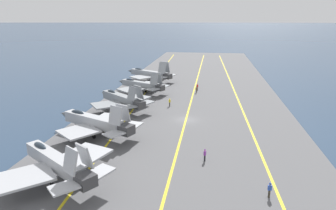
% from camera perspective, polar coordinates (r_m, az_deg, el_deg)
% --- Properties ---
extents(ground_plane, '(2000.00, 2000.00, 0.00)m').
position_cam_1_polar(ground_plane, '(58.12, 3.43, -3.16)').
color(ground_plane, navy).
extents(carrier_deck, '(224.98, 42.31, 0.40)m').
position_cam_1_polar(carrier_deck, '(58.05, 3.43, -2.97)').
color(carrier_deck, '#565659').
rests_on(carrier_deck, ground).
extents(deck_stripe_foul_line, '(202.36, 7.70, 0.01)m').
position_cam_1_polar(deck_stripe_foul_line, '(58.22, 14.94, -3.25)').
color(deck_stripe_foul_line, yellow).
rests_on(deck_stripe_foul_line, carrier_deck).
extents(deck_stripe_centerline, '(202.48, 0.36, 0.01)m').
position_cam_1_polar(deck_stripe_centerline, '(57.98, 3.44, -2.78)').
color(deck_stripe_centerline, yellow).
rests_on(deck_stripe_centerline, carrier_deck).
extents(deck_stripe_edge_line, '(202.34, 8.30, 0.01)m').
position_cam_1_polar(deck_stripe_edge_line, '(60.04, -7.70, -2.22)').
color(deck_stripe_edge_line, yellow).
rests_on(deck_stripe_edge_line, carrier_deck).
extents(parked_jet_nearest, '(13.64, 14.81, 6.12)m').
position_cam_1_polar(parked_jet_nearest, '(38.50, -20.59, -10.09)').
color(parked_jet_nearest, '#A8AAAF').
rests_on(parked_jet_nearest, carrier_deck).
extents(parked_jet_second, '(13.21, 16.34, 6.10)m').
position_cam_1_polar(parked_jet_second, '(51.18, -13.77, -3.11)').
color(parked_jet_second, '#A8AAAF').
rests_on(parked_jet_second, carrier_deck).
extents(parked_jet_third, '(13.49, 14.23, 5.96)m').
position_cam_1_polar(parked_jet_third, '(64.35, -8.90, 1.16)').
color(parked_jet_third, gray).
rests_on(parked_jet_third, carrier_deck).
extents(parked_jet_fourth, '(13.67, 14.95, 5.82)m').
position_cam_1_polar(parked_jet_fourth, '(77.91, -5.16, 3.86)').
color(parked_jet_fourth, gray).
rests_on(parked_jet_fourth, carrier_deck).
extents(parked_jet_fifth, '(13.26, 16.82, 6.41)m').
position_cam_1_polar(parked_jet_fifth, '(92.46, -3.61, 6.00)').
color(parked_jet_fifth, '#93999E').
rests_on(parked_jet_fifth, carrier_deck).
extents(crew_yellow_vest, '(0.35, 0.43, 1.82)m').
position_cam_1_polar(crew_yellow_vest, '(66.12, 0.32, 0.59)').
color(crew_yellow_vest, '#383328').
rests_on(crew_yellow_vest, carrier_deck).
extents(crew_brown_vest, '(0.41, 0.46, 1.77)m').
position_cam_1_polar(crew_brown_vest, '(78.20, 5.44, 3.01)').
color(crew_brown_vest, '#4C473D').
rests_on(crew_brown_vest, carrier_deck).
extents(crew_red_vest, '(0.44, 0.46, 1.77)m').
position_cam_1_polar(crew_red_vest, '(81.07, 5.62, 3.49)').
color(crew_red_vest, '#232328').
rests_on(crew_red_vest, carrier_deck).
extents(crew_blue_vest, '(0.33, 0.42, 1.82)m').
position_cam_1_polar(crew_blue_vest, '(35.71, 18.78, -14.98)').
color(crew_blue_vest, '#383328').
rests_on(crew_blue_vest, carrier_deck).
extents(crew_purple_vest, '(0.44, 0.37, 1.79)m').
position_cam_1_polar(crew_purple_vest, '(41.84, 7.03, -9.33)').
color(crew_purple_vest, '#232328').
rests_on(crew_purple_vest, carrier_deck).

